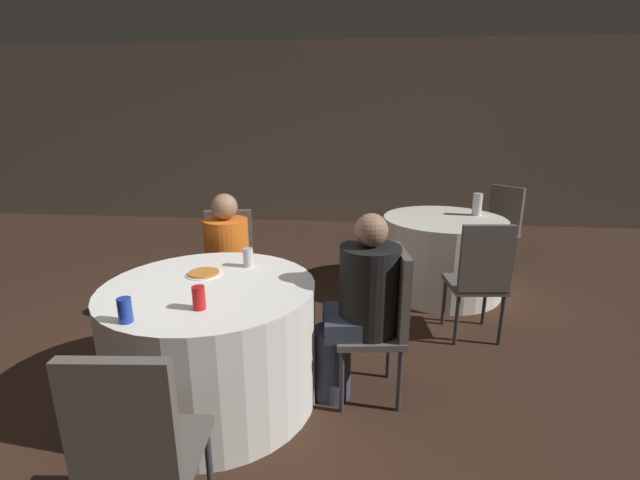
# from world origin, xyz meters

# --- Properties ---
(ground_plane) EXTENTS (16.00, 16.00, 0.00)m
(ground_plane) POSITION_xyz_m (0.00, 0.00, 0.00)
(ground_plane) COLOR #382319
(wall_back) EXTENTS (16.00, 0.06, 2.80)m
(wall_back) POSITION_xyz_m (0.00, 4.79, 1.40)
(wall_back) COLOR gray
(wall_back) RESTS_ON ground_plane
(table_near) EXTENTS (1.24, 1.24, 0.75)m
(table_near) POSITION_xyz_m (0.20, 0.05, 0.38)
(table_near) COLOR white
(table_near) RESTS_ON ground_plane
(table_far) EXTENTS (1.17, 1.17, 0.75)m
(table_far) POSITION_xyz_m (1.87, 1.94, 0.38)
(table_far) COLOR white
(table_far) RESTS_ON ground_plane
(chair_near_north) EXTENTS (0.47, 0.47, 0.95)m
(chair_near_north) POSITION_xyz_m (-0.01, 1.07, 0.56)
(chair_near_north) COLOR #59514C
(chair_near_north) RESTS_ON ground_plane
(chair_near_south) EXTENTS (0.43, 0.44, 0.95)m
(chair_near_south) POSITION_xyz_m (0.29, -0.99, 0.56)
(chair_near_south) COLOR #59514C
(chair_near_south) RESTS_ON ground_plane
(chair_near_east) EXTENTS (0.45, 0.45, 0.95)m
(chair_near_east) POSITION_xyz_m (1.23, 0.19, 0.56)
(chair_near_east) COLOR #59514C
(chair_near_east) RESTS_ON ground_plane
(chair_far_south) EXTENTS (0.44, 0.44, 0.95)m
(chair_far_south) POSITION_xyz_m (1.97, 0.94, 0.56)
(chair_far_south) COLOR #59514C
(chair_far_south) RESTS_ON ground_plane
(chair_far_northeast) EXTENTS (0.57, 0.57, 0.95)m
(chair_far_northeast) POSITION_xyz_m (2.61, 2.62, 0.56)
(chair_far_northeast) COLOR #59514C
(chair_far_northeast) RESTS_ON ground_plane
(person_black_shirt) EXTENTS (0.52, 0.38, 1.17)m
(person_black_shirt) POSITION_xyz_m (1.07, 0.17, 0.60)
(person_black_shirt) COLOR #33384C
(person_black_shirt) RESTS_ON ground_plane
(person_orange_shirt) EXTENTS (0.39, 0.51, 1.12)m
(person_orange_shirt) POSITION_xyz_m (0.02, 0.91, 0.58)
(person_orange_shirt) COLOR #33384C
(person_orange_shirt) RESTS_ON ground_plane
(pizza_plate_near) EXTENTS (0.22, 0.22, 0.02)m
(pizza_plate_near) POSITION_xyz_m (0.11, 0.22, 0.76)
(pizza_plate_near) COLOR white
(pizza_plate_near) RESTS_ON table_near
(soda_can_silver) EXTENTS (0.07, 0.07, 0.12)m
(soda_can_silver) POSITION_xyz_m (0.35, 0.39, 0.81)
(soda_can_silver) COLOR silver
(soda_can_silver) RESTS_ON table_near
(soda_can_blue) EXTENTS (0.07, 0.07, 0.12)m
(soda_can_blue) POSITION_xyz_m (-0.03, -0.44, 0.81)
(soda_can_blue) COLOR #1E38A5
(soda_can_blue) RESTS_ON table_near
(soda_can_red) EXTENTS (0.07, 0.07, 0.12)m
(soda_can_red) POSITION_xyz_m (0.26, -0.26, 0.81)
(soda_can_red) COLOR red
(soda_can_red) RESTS_ON table_near
(bottle_far) EXTENTS (0.09, 0.09, 0.22)m
(bottle_far) POSITION_xyz_m (2.20, 2.09, 0.86)
(bottle_far) COLOR white
(bottle_far) RESTS_ON table_far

